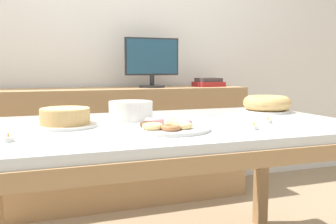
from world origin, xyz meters
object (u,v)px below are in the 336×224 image
object	(u,v)px
computer_monitor	(152,63)
tealight_centre	(268,121)
cake_chocolate_round	(65,118)
pastry_platter	(167,127)
plate_stack	(131,111)
tealight_left_edge	(254,127)
tealight_near_cakes	(8,139)
book_stack	(208,83)
cake_golden_bundt	(267,104)

from	to	relation	value
computer_monitor	tealight_centre	size ratio (longest dim) A/B	10.60
cake_chocolate_round	tealight_centre	distance (m)	0.89
pastry_platter	plate_stack	bearing A→B (deg)	100.80
pastry_platter	plate_stack	world-z (taller)	plate_stack
pastry_platter	tealight_left_edge	bearing A→B (deg)	-16.39
cake_chocolate_round	tealight_near_cakes	bearing A→B (deg)	-127.74
computer_monitor	tealight_left_edge	distance (m)	1.49
cake_chocolate_round	pastry_platter	distance (m)	0.44
tealight_left_edge	tealight_near_cakes	xyz separation A→B (m)	(-0.92, 0.06, 0.00)
cake_chocolate_round	plate_stack	bearing A→B (deg)	20.21
computer_monitor	cake_chocolate_round	world-z (taller)	computer_monitor
book_stack	tealight_near_cakes	xyz separation A→B (m)	(-1.43, -1.40, -0.12)
pastry_platter	tealight_near_cakes	bearing A→B (deg)	-175.84
computer_monitor	tealight_left_edge	size ratio (longest dim) A/B	10.60
cake_golden_bundt	plate_stack	xyz separation A→B (m)	(-0.80, -0.06, -0.00)
pastry_platter	plate_stack	xyz separation A→B (m)	(-0.07, 0.34, 0.03)
book_stack	pastry_platter	distance (m)	1.60
book_stack	cake_golden_bundt	bearing A→B (deg)	-95.98
plate_stack	tealight_left_edge	bearing A→B (deg)	-47.58
cake_chocolate_round	tealight_centre	size ratio (longest dim) A/B	6.73
plate_stack	computer_monitor	bearing A→B (deg)	67.42
plate_stack	tealight_near_cakes	bearing A→B (deg)	-143.64
cake_chocolate_round	cake_golden_bundt	xyz separation A→B (m)	(1.12, 0.17, 0.01)
cake_chocolate_round	pastry_platter	xyz separation A→B (m)	(0.38, -0.23, -0.02)
book_stack	plate_stack	xyz separation A→B (m)	(-0.90, -1.02, -0.08)
computer_monitor	plate_stack	xyz separation A→B (m)	(-0.42, -1.02, -0.24)
tealight_centre	cake_golden_bundt	bearing A→B (deg)	56.25
book_stack	tealight_centre	bearing A→B (deg)	-104.61
cake_chocolate_round	tealight_left_edge	distance (m)	0.79
cake_chocolate_round	cake_golden_bundt	bearing A→B (deg)	8.70
tealight_left_edge	tealight_centre	bearing A→B (deg)	39.30
tealight_near_cakes	tealight_centre	world-z (taller)	same
computer_monitor	cake_chocolate_round	distance (m)	1.38
book_stack	cake_golden_bundt	distance (m)	0.97
plate_stack	tealight_near_cakes	distance (m)	0.65
computer_monitor	cake_chocolate_round	xyz separation A→B (m)	(-0.74, -1.14, -0.25)
cake_golden_bundt	pastry_platter	size ratio (longest dim) A/B	0.78
cake_golden_bundt	pastry_platter	bearing A→B (deg)	-151.77
book_stack	plate_stack	distance (m)	1.37
computer_monitor	tealight_near_cakes	distance (m)	1.71
book_stack	cake_chocolate_round	xyz separation A→B (m)	(-1.22, -1.14, -0.09)
tealight_near_cakes	book_stack	bearing A→B (deg)	44.58
pastry_platter	tealight_centre	bearing A→B (deg)	3.19
cake_golden_bundt	tealight_centre	distance (m)	0.45
tealight_left_edge	tealight_centre	world-z (taller)	same
pastry_platter	tealight_centre	distance (m)	0.49
cake_chocolate_round	cake_golden_bundt	distance (m)	1.13
cake_chocolate_round	tealight_left_edge	bearing A→B (deg)	-24.41
computer_monitor	cake_chocolate_round	size ratio (longest dim) A/B	1.58
cake_chocolate_round	cake_golden_bundt	world-z (taller)	cake_golden_bundt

